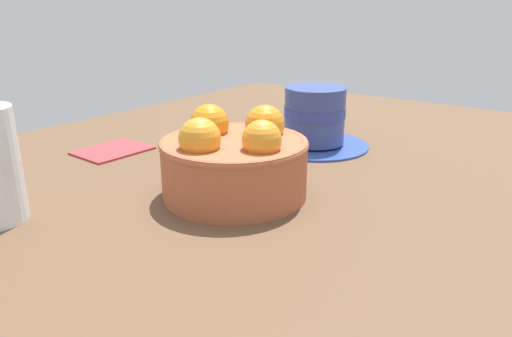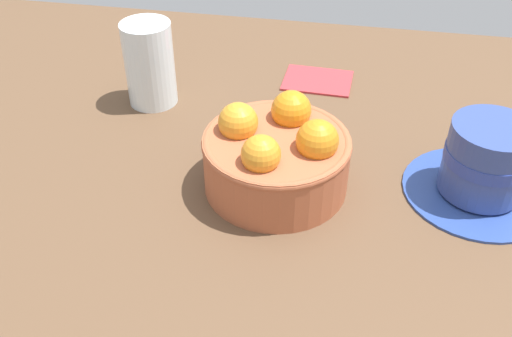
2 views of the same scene
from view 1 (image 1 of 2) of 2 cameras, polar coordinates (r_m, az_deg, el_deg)
The scene contains 4 objects.
ground_plane at distance 54.13cm, azimuth -2.47°, elevation -5.32°, with size 128.23×88.61×4.47cm, color brown.
terracotta_bowl at distance 51.89cm, azimuth -2.59°, elevation 1.05°, with size 15.83×15.83×9.41cm.
coffee_cup at distance 70.77cm, azimuth 6.90°, elevation 5.72°, with size 15.96×15.96×8.61cm.
folded_napkin at distance 71.29cm, azimuth -16.54°, elevation 2.15°, with size 9.52×7.42×0.60cm, color #B23338.
Camera 1 is at (38.06, 31.32, 20.15)cm, focal length 33.95 mm.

